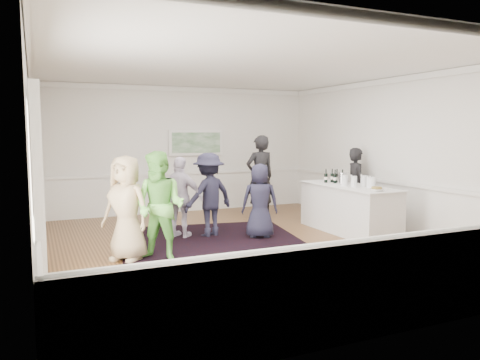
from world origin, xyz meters
name	(u,v)px	position (x,y,z in m)	size (l,w,h in m)	color
floor	(245,246)	(0.00, 0.00, 0.00)	(8.00, 8.00, 0.00)	brown
ceiling	(246,67)	(0.00, 0.00, 3.20)	(7.00, 8.00, 0.02)	white
wall_left	(31,163)	(-3.50, 0.00, 1.60)	(0.02, 8.00, 3.20)	white
wall_right	(398,154)	(3.50, 0.00, 1.60)	(0.02, 8.00, 3.20)	white
wall_back	(181,150)	(0.00, 4.00, 1.60)	(7.00, 0.02, 3.20)	white
wall_front	(410,179)	(0.00, -4.00, 1.60)	(7.00, 0.02, 3.20)	white
wainscoting	(245,219)	(0.00, 0.00, 0.50)	(7.00, 8.00, 1.00)	white
mirror	(34,147)	(-3.45, 1.30, 1.80)	(0.05, 1.25, 1.85)	yellow
doorway	(37,190)	(-3.45, -1.90, 1.42)	(0.10, 1.78, 2.56)	white
landscape_painting	(196,143)	(0.40, 3.95, 1.78)	(1.44, 0.06, 0.66)	white
area_rug	(218,248)	(-0.53, 0.01, 0.01)	(3.30, 4.33, 0.02)	black
serving_table	(349,209)	(2.42, 0.19, 0.49)	(0.91, 2.40, 0.97)	silver
bartender	(356,185)	(3.20, 0.96, 0.85)	(0.62, 0.41, 1.71)	black
guest_tan	(126,208)	(-2.14, -0.10, 0.85)	(0.83, 0.54, 1.70)	tan
guest_green	(160,206)	(-1.65, -0.33, 0.88)	(0.86, 0.67, 1.76)	#6EC64F
guest_lilac	(181,198)	(-0.88, 1.09, 0.79)	(0.93, 0.39, 1.59)	silver
guest_dark_a	(209,195)	(-0.33, 1.00, 0.83)	(1.07, 0.61, 1.66)	#1D1C2F
guest_dark_b	(260,177)	(1.48, 2.41, 0.99)	(0.72, 0.47, 1.98)	black
guest_navy	(260,201)	(0.53, 0.48, 0.73)	(0.71, 0.46, 1.46)	#1D1C2F
wine_bottles	(334,176)	(2.43, 0.72, 1.13)	(0.35, 0.29, 0.31)	black
juice_pitchers	(361,181)	(2.42, -0.17, 1.09)	(0.44, 0.63, 0.24)	#94C345
ice_bucket	(343,179)	(2.44, 0.42, 1.09)	(0.26, 0.26, 0.24)	silver
nut_bowl	(377,189)	(2.32, -0.76, 1.01)	(0.25, 0.25, 0.08)	white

